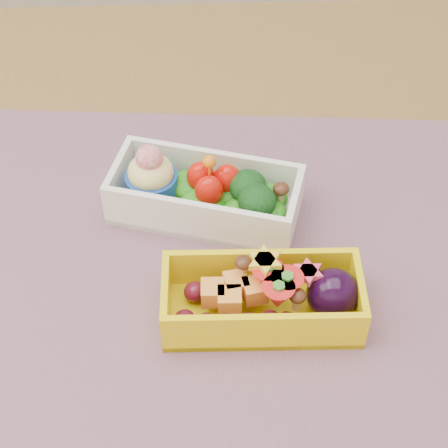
{
  "coord_description": "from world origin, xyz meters",
  "views": [
    {
      "loc": [
        0.02,
        -0.39,
        1.21
      ],
      "look_at": [
        0.04,
        0.0,
        0.79
      ],
      "focal_mm": 59.58,
      "sensor_mm": 36.0,
      "label": 1
    }
  ],
  "objects_px": {
    "bento_yellow": "(267,298)",
    "placemat": "(215,261)",
    "bento_white": "(204,194)",
    "table": "(181,333)"
  },
  "relations": [
    {
      "from": "table",
      "to": "placemat",
      "type": "bearing_deg",
      "value": -0.67
    },
    {
      "from": "table",
      "to": "placemat",
      "type": "xyz_separation_m",
      "value": [
        0.03,
        -0.0,
        0.1
      ]
    },
    {
      "from": "bento_white",
      "to": "placemat",
      "type": "bearing_deg",
      "value": -66.32
    },
    {
      "from": "bento_white",
      "to": "table",
      "type": "bearing_deg",
      "value": -98.49
    },
    {
      "from": "table",
      "to": "bento_yellow",
      "type": "height_order",
      "value": "bento_yellow"
    },
    {
      "from": "bento_white",
      "to": "bento_yellow",
      "type": "xyz_separation_m",
      "value": [
        0.04,
        -0.11,
        -0.0
      ]
    },
    {
      "from": "placemat",
      "to": "bento_white",
      "type": "bearing_deg",
      "value": 97.48
    },
    {
      "from": "table",
      "to": "bento_yellow",
      "type": "relative_size",
      "value": 8.06
    },
    {
      "from": "bento_white",
      "to": "bento_yellow",
      "type": "height_order",
      "value": "bento_white"
    },
    {
      "from": "bento_yellow",
      "to": "placemat",
      "type": "bearing_deg",
      "value": 124.26
    }
  ]
}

